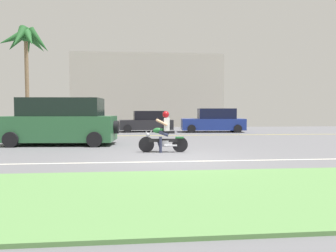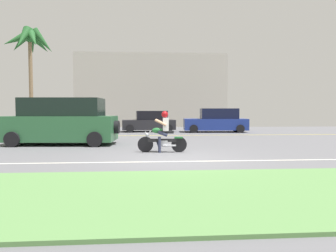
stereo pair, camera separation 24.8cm
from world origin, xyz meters
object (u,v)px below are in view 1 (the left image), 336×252
Objects in this scene: parked_car_2 at (214,121)px; parked_car_1 at (147,122)px; motorcyclist at (164,135)px; suv_nearby at (61,122)px; palm_tree_0 at (26,43)px; parked_car_0 at (58,122)px.

parked_car_1 is at bearing 170.40° from parked_car_2.
motorcyclist and parked_car_1 have the same top height.
parked_car_1 is at bearing 91.88° from motorcyclist.
suv_nearby is 13.10m from palm_tree_0.
suv_nearby reaches higher than motorcyclist.
parked_car_1 is (3.96, 8.02, -0.30)m from suv_nearby.
suv_nearby is (-4.32, 2.81, 0.37)m from motorcyclist.
suv_nearby is at bearing 146.95° from motorcyclist.
suv_nearby is 8.95m from parked_car_1.
palm_tree_0 is at bearing 166.42° from parked_car_2.
parked_car_0 is at bearing 105.98° from suv_nearby.
parked_car_2 reaches higher than parked_car_0.
palm_tree_0 reaches higher than suv_nearby.
parked_car_0 is at bearing -168.18° from parked_car_1.
parked_car_0 reaches higher than motorcyclist.
parked_car_2 reaches higher than motorcyclist.
palm_tree_0 is at bearing 125.48° from motorcyclist.
parked_car_1 is (-0.36, 10.83, 0.07)m from motorcyclist.
suv_nearby is 1.30× the size of parked_car_1.
parked_car_2 reaches higher than parked_car_1.
parked_car_2 is at bearing 39.77° from suv_nearby.
motorcyclist is 0.45× the size of parked_car_0.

